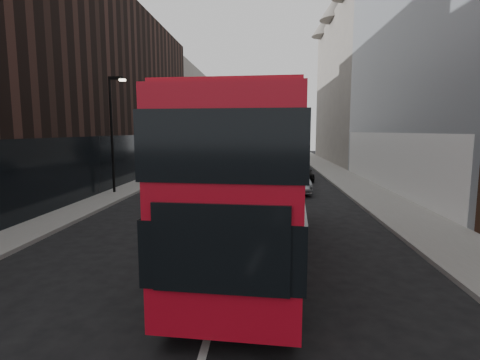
% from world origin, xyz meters
% --- Properties ---
extents(sidewalk_right, '(3.00, 80.00, 0.15)m').
position_xyz_m(sidewalk_right, '(7.50, 25.00, 0.07)').
color(sidewalk_right, slate).
rests_on(sidewalk_right, ground).
extents(sidewalk_left, '(2.00, 80.00, 0.15)m').
position_xyz_m(sidewalk_left, '(-8.00, 25.00, 0.07)').
color(sidewalk_left, slate).
rests_on(sidewalk_left, ground).
extents(building_modern_block, '(5.03, 22.00, 20.00)m').
position_xyz_m(building_modern_block, '(11.47, 21.00, 9.90)').
color(building_modern_block, '#9A9FA4').
rests_on(building_modern_block, ground).
extents(building_victorian, '(6.50, 24.00, 21.00)m').
position_xyz_m(building_victorian, '(11.38, 44.00, 9.66)').
color(building_victorian, slate).
rests_on(building_victorian, ground).
extents(building_left_mid, '(5.00, 24.00, 14.00)m').
position_xyz_m(building_left_mid, '(-11.50, 30.00, 7.00)').
color(building_left_mid, black).
rests_on(building_left_mid, ground).
extents(building_left_far, '(5.00, 20.00, 13.00)m').
position_xyz_m(building_left_far, '(-11.50, 52.00, 6.50)').
color(building_left_far, slate).
rests_on(building_left_far, ground).
extents(street_lamp, '(1.06, 0.22, 7.00)m').
position_xyz_m(street_lamp, '(-8.22, 18.00, 4.18)').
color(street_lamp, black).
rests_on(street_lamp, sidewalk_left).
extents(red_bus, '(3.68, 12.04, 4.80)m').
position_xyz_m(red_bus, '(0.80, 7.32, 2.66)').
color(red_bus, '#B30B1B').
rests_on(red_bus, ground).
extents(grey_bus, '(3.64, 11.54, 3.67)m').
position_xyz_m(grey_bus, '(0.80, 40.46, 1.97)').
color(grey_bus, black).
rests_on(grey_bus, ground).
extents(car_a, '(1.53, 3.72, 1.26)m').
position_xyz_m(car_a, '(1.34, 20.00, 0.63)').
color(car_a, black).
rests_on(car_a, ground).
extents(car_b, '(1.75, 4.38, 1.42)m').
position_xyz_m(car_b, '(3.00, 19.61, 0.71)').
color(car_b, gray).
rests_on(car_b, ground).
extents(car_c, '(1.93, 4.32, 1.23)m').
position_xyz_m(car_c, '(3.86, 25.56, 0.62)').
color(car_c, black).
rests_on(car_c, ground).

